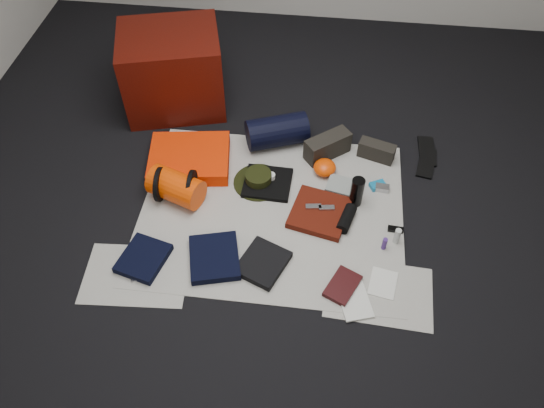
# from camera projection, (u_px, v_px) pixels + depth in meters

# --- Properties ---
(floor) EXTENTS (4.50, 4.50, 0.02)m
(floor) POSITION_uv_depth(u_px,v_px,m) (272.00, 212.00, 3.27)
(floor) COLOR black
(floor) RESTS_ON ground
(newspaper_mat) EXTENTS (1.60, 1.30, 0.01)m
(newspaper_mat) POSITION_uv_depth(u_px,v_px,m) (272.00, 211.00, 3.26)
(newspaper_mat) COLOR beige
(newspaper_mat) RESTS_ON floor
(newspaper_sheet_front_left) EXTENTS (0.61, 0.44, 0.00)m
(newspaper_sheet_front_left) POSITION_uv_depth(u_px,v_px,m) (136.00, 275.00, 2.97)
(newspaper_sheet_front_left) COLOR beige
(newspaper_sheet_front_left) RESTS_ON floor
(newspaper_sheet_front_right) EXTENTS (0.60, 0.43, 0.00)m
(newspaper_sheet_front_right) POSITION_uv_depth(u_px,v_px,m) (379.00, 292.00, 2.90)
(newspaper_sheet_front_right) COLOR beige
(newspaper_sheet_front_right) RESTS_ON floor
(red_cabinet) EXTENTS (0.80, 0.72, 0.56)m
(red_cabinet) POSITION_uv_depth(u_px,v_px,m) (173.00, 70.00, 3.72)
(red_cabinet) COLOR #450B05
(red_cabinet) RESTS_ON floor
(sleeping_pad) EXTENTS (0.57, 0.49, 0.09)m
(sleeping_pad) POSITION_uv_depth(u_px,v_px,m) (190.00, 158.00, 3.48)
(sleeping_pad) COLOR #FA3002
(sleeping_pad) RESTS_ON newspaper_mat
(stuff_sack) EXTENTS (0.38, 0.30, 0.19)m
(stuff_sack) POSITION_uv_depth(u_px,v_px,m) (176.00, 187.00, 3.25)
(stuff_sack) COLOR #E73E03
(stuff_sack) RESTS_ON newspaper_mat
(sack_strap_left) EXTENTS (0.02, 0.22, 0.22)m
(sack_strap_left) POSITION_uv_depth(u_px,v_px,m) (160.00, 184.00, 3.25)
(sack_strap_left) COLOR black
(sack_strap_left) RESTS_ON newspaper_mat
(sack_strap_right) EXTENTS (0.02, 0.22, 0.22)m
(sack_strap_right) POSITION_uv_depth(u_px,v_px,m) (192.00, 187.00, 3.24)
(sack_strap_right) COLOR black
(sack_strap_right) RESTS_ON newspaper_mat
(navy_duffel) EXTENTS (0.45, 0.34, 0.21)m
(navy_duffel) POSITION_uv_depth(u_px,v_px,m) (277.00, 131.00, 3.56)
(navy_duffel) COLOR black
(navy_duffel) RESTS_ON newspaper_mat
(boonie_brim) EXTENTS (0.34, 0.34, 0.01)m
(boonie_brim) POSITION_uv_depth(u_px,v_px,m) (259.00, 182.00, 3.41)
(boonie_brim) COLOR black
(boonie_brim) RESTS_ON newspaper_mat
(boonie_crown) EXTENTS (0.17, 0.17, 0.07)m
(boonie_crown) POSITION_uv_depth(u_px,v_px,m) (258.00, 178.00, 3.37)
(boonie_crown) COLOR black
(boonie_crown) RESTS_ON boonie_brim
(hiking_boot_left) EXTENTS (0.32, 0.28, 0.16)m
(hiking_boot_left) POSITION_uv_depth(u_px,v_px,m) (328.00, 146.00, 3.51)
(hiking_boot_left) COLOR black
(hiking_boot_left) RESTS_ON newspaper_mat
(hiking_boot_right) EXTENTS (0.25, 0.16, 0.12)m
(hiking_boot_right) POSITION_uv_depth(u_px,v_px,m) (377.00, 151.00, 3.51)
(hiking_boot_right) COLOR black
(hiking_boot_right) RESTS_ON newspaper_mat
(flip_flop_left) EXTENTS (0.16, 0.29, 0.02)m
(flip_flop_left) POSITION_uv_depth(u_px,v_px,m) (426.00, 163.00, 3.52)
(flip_flop_left) COLOR black
(flip_flop_left) RESTS_ON floor
(flip_flop_right) EXTENTS (0.11, 0.28, 0.02)m
(flip_flop_right) POSITION_uv_depth(u_px,v_px,m) (427.00, 151.00, 3.59)
(flip_flop_right) COLOR black
(flip_flop_right) RESTS_ON floor
(trousers_navy_a) EXTENTS (0.30, 0.33, 0.04)m
(trousers_navy_a) POSITION_uv_depth(u_px,v_px,m) (143.00, 258.00, 3.01)
(trousers_navy_a) COLOR black
(trousers_navy_a) RESTS_ON newspaper_mat
(trousers_navy_b) EXTENTS (0.34, 0.37, 0.05)m
(trousers_navy_b) POSITION_uv_depth(u_px,v_px,m) (214.00, 258.00, 3.01)
(trousers_navy_b) COLOR black
(trousers_navy_b) RESTS_ON newspaper_mat
(trousers_charcoal) EXTENTS (0.33, 0.34, 0.04)m
(trousers_charcoal) POSITION_uv_depth(u_px,v_px,m) (263.00, 263.00, 2.99)
(trousers_charcoal) COLOR black
(trousers_charcoal) RESTS_ON newspaper_mat
(black_tshirt) EXTENTS (0.31, 0.29, 0.03)m
(black_tshirt) POSITION_uv_depth(u_px,v_px,m) (268.00, 183.00, 3.39)
(black_tshirt) COLOR black
(black_tshirt) RESTS_ON newspaper_mat
(red_shirt) EXTENTS (0.40, 0.40, 0.04)m
(red_shirt) POSITION_uv_depth(u_px,v_px,m) (320.00, 213.00, 3.22)
(red_shirt) COLOR #4D1208
(red_shirt) RESTS_ON newspaper_mat
(orange_stuff_sack) EXTENTS (0.15, 0.15, 0.10)m
(orange_stuff_sack) POSITION_uv_depth(u_px,v_px,m) (325.00, 168.00, 3.43)
(orange_stuff_sack) COLOR #E73E03
(orange_stuff_sack) RESTS_ON newspaper_mat
(first_aid_pouch) EXTENTS (0.22, 0.19, 0.05)m
(first_aid_pouch) POSITION_uv_depth(u_px,v_px,m) (342.00, 187.00, 3.35)
(first_aid_pouch) COLOR gray
(first_aid_pouch) RESTS_ON newspaper_mat
(water_bottle) EXTENTS (0.09, 0.09, 0.20)m
(water_bottle) POSITION_uv_depth(u_px,v_px,m) (357.00, 192.00, 3.22)
(water_bottle) COLOR black
(water_bottle) RESTS_ON newspaper_mat
(speaker) EXTENTS (0.12, 0.20, 0.07)m
(speaker) POSITION_uv_depth(u_px,v_px,m) (347.00, 219.00, 3.17)
(speaker) COLOR black
(speaker) RESTS_ON newspaper_mat
(compact_camera) EXTENTS (0.09, 0.06, 0.03)m
(compact_camera) POSITION_uv_depth(u_px,v_px,m) (382.00, 188.00, 3.36)
(compact_camera) COLOR #ADADB2
(compact_camera) RESTS_ON newspaper_mat
(cyan_case) EXTENTS (0.12, 0.10, 0.03)m
(cyan_case) POSITION_uv_depth(u_px,v_px,m) (378.00, 185.00, 3.37)
(cyan_case) COLOR #106F9F
(cyan_case) RESTS_ON newspaper_mat
(toiletry_purple) EXTENTS (0.04, 0.04, 0.08)m
(toiletry_purple) POSITION_uv_depth(u_px,v_px,m) (384.00, 244.00, 3.05)
(toiletry_purple) COLOR #422373
(toiletry_purple) RESTS_ON newspaper_mat
(toiletry_clear) EXTENTS (0.04, 0.04, 0.11)m
(toiletry_clear) POSITION_uv_depth(u_px,v_px,m) (397.00, 236.00, 3.07)
(toiletry_clear) COLOR #BBC0BA
(toiletry_clear) RESTS_ON newspaper_mat
(paperback_book) EXTENTS (0.22, 0.26, 0.03)m
(paperback_book) POSITION_uv_depth(u_px,v_px,m) (343.00, 286.00, 2.90)
(paperback_book) COLOR black
(paperback_book) RESTS_ON newspaper_mat
(map_booklet) EXTENTS (0.22, 0.27, 0.01)m
(map_booklet) POSITION_uv_depth(u_px,v_px,m) (354.00, 301.00, 2.85)
(map_booklet) COLOR silver
(map_booklet) RESTS_ON newspaper_mat
(map_printout) EXTENTS (0.17, 0.21, 0.01)m
(map_printout) POSITION_uv_depth(u_px,v_px,m) (383.00, 283.00, 2.93)
(map_printout) COLOR silver
(map_printout) RESTS_ON newspaper_mat
(sunglasses) EXTENTS (0.09, 0.04, 0.02)m
(sunglasses) POSITION_uv_depth(u_px,v_px,m) (395.00, 229.00, 3.15)
(sunglasses) COLOR black
(sunglasses) RESTS_ON newspaper_mat
(key_cluster) EXTENTS (0.09, 0.09, 0.01)m
(key_cluster) POSITION_uv_depth(u_px,v_px,m) (136.00, 276.00, 2.95)
(key_cluster) COLOR #ADADB2
(key_cluster) RESTS_ON newspaper_mat
(tape_roll) EXTENTS (0.05, 0.05, 0.04)m
(tape_roll) POSITION_uv_depth(u_px,v_px,m) (271.00, 176.00, 3.38)
(tape_roll) COLOR silver
(tape_roll) RESTS_ON black_tshirt
(energy_bar_a) EXTENTS (0.10, 0.05, 0.01)m
(energy_bar_a) POSITION_uv_depth(u_px,v_px,m) (313.00, 207.00, 3.21)
(energy_bar_a) COLOR #ADADB2
(energy_bar_a) RESTS_ON red_shirt
(energy_bar_b) EXTENTS (0.10, 0.05, 0.01)m
(energy_bar_b) POSITION_uv_depth(u_px,v_px,m) (327.00, 208.00, 3.21)
(energy_bar_b) COLOR #ADADB2
(energy_bar_b) RESTS_ON red_shirt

